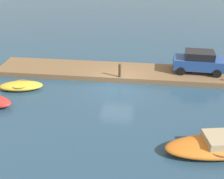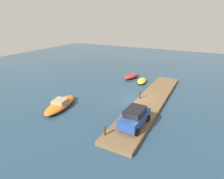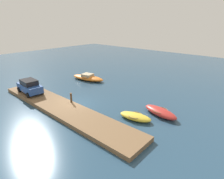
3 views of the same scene
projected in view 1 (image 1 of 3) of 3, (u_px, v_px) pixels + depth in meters
name	position (u px, v px, depth m)	size (l,w,h in m)	color
ground_plane	(117.00, 85.00, 21.20)	(84.00, 84.00, 0.00)	navy
dock_platform	(120.00, 72.00, 22.79)	(19.94, 3.20, 0.41)	brown
rowboat_yellow	(21.00, 86.00, 20.42)	(3.32, 1.88, 0.57)	gold
motorboat_orange	(218.00, 146.00, 14.31)	(5.85, 2.97, 1.00)	orange
mooring_post_mid_west	(120.00, 70.00, 21.25)	(0.22, 0.22, 1.07)	#47331E
parked_car	(199.00, 61.00, 21.92)	(3.93, 2.06, 1.72)	#234793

